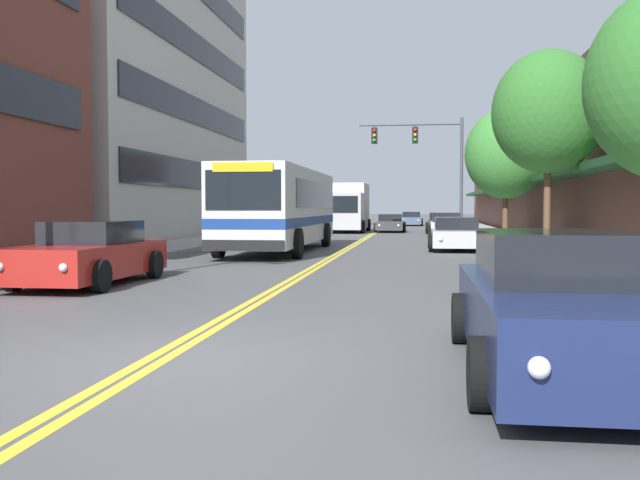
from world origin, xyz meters
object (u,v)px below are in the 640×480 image
Objects in this scene: street_tree_right_mid at (548,112)px; traffic_signal_mast at (427,153)px; car_dark_grey_moving_lead at (390,223)px; car_slate_blue_moving_second at (411,219)px; box_truck at (347,207)px; car_navy_parked_right_foreground at (566,308)px; city_bus at (281,205)px; car_white_parked_right_mid at (446,226)px; fire_hydrant at (547,252)px; car_red_parked_left_near at (90,255)px; car_champagne_parked_left_mid at (284,227)px; street_tree_right_far at (506,154)px; car_silver_parked_right_far at (456,235)px; car_charcoal_parked_right_end at (442,223)px.

traffic_signal_mast is at bearing 101.20° from street_tree_right_mid.
car_slate_blue_moving_second reaches higher than car_dark_grey_moving_lead.
car_navy_parked_right_foreground is at bearing -81.09° from box_truck.
city_bus is 15.44m from traffic_signal_mast.
car_white_parked_right_mid is 9.47m from box_truck.
car_white_parked_right_mid reaches higher than fire_hydrant.
car_navy_parked_right_foreground is 16.15m from street_tree_right_mid.
car_slate_blue_moving_second is at bearing 96.38° from street_tree_right_mid.
box_truck is at bearing 98.91° from car_navy_parked_right_foreground.
car_red_parked_left_near is at bearing -98.84° from car_dark_grey_moving_lead.
car_champagne_parked_left_mid is 9.79m from box_truck.
fire_hydrant is (2.69, -23.08, -4.17)m from traffic_signal_mast.
box_truck is (2.50, 9.41, 1.06)m from car_champagne_parked_left_mid.
street_tree_right_far reaches higher than box_truck.
car_silver_parked_right_far is at bearing -80.43° from car_dark_grey_moving_lead.
car_champagne_parked_left_mid reaches higher than fire_hydrant.
street_tree_right_mid is at bearing -83.93° from car_charcoal_parked_right_end.
car_champagne_parked_left_mid is 0.90× the size of car_charcoal_parked_right_end.
car_slate_blue_moving_second is (4.53, 37.71, -1.16)m from city_bus.
car_silver_parked_right_far is at bearing 99.10° from fire_hydrant.
street_tree_right_far is at bearing -25.04° from car_champagne_parked_left_mid.
fire_hydrant is (7.88, -29.75, -1.06)m from box_truck.
car_red_parked_left_near is at bearing -104.97° from car_charcoal_parked_right_end.
car_dark_grey_moving_lead is 16.52m from street_tree_right_far.
car_charcoal_parked_right_end is at bearing 79.69° from traffic_signal_mast.
city_bus is at bearing -111.85° from traffic_signal_mast.
car_silver_parked_right_far is (8.72, -10.01, 0.01)m from car_champagne_parked_left_mid.
car_dark_grey_moving_lead is 16.55m from car_slate_blue_moving_second.
car_navy_parked_right_foreground is at bearing -99.00° from street_tree_right_mid.
city_bus is 2.42× the size of car_charcoal_parked_right_end.
car_silver_parked_right_far is at bearing -116.70° from street_tree_right_far.
street_tree_right_mid is at bearing 36.78° from car_red_parked_left_near.
car_white_parked_right_mid reaches higher than car_slate_blue_moving_second.
city_bus is at bearing -116.15° from car_white_parked_right_mid.
car_navy_parked_right_foreground reaches higher than car_silver_parked_right_far.
city_bus is 11.20m from street_tree_right_far.
city_bus is 1.76× the size of traffic_signal_mast.
car_navy_parked_right_foreground is 39.14m from car_charcoal_parked_right_end.
city_bus is at bearing 132.71° from fire_hydrant.
street_tree_right_far is (2.42, 4.81, 3.46)m from car_silver_parked_right_far.
traffic_signal_mast is 7.77× the size of fire_hydrant.
city_bus is 1.85× the size of street_tree_right_mid.
car_dark_grey_moving_lead is (-3.42, 7.49, -0.06)m from car_white_parked_right_mid.
car_red_parked_left_near is at bearing -105.96° from traffic_signal_mast.
car_charcoal_parked_right_end is 24.15m from street_tree_right_mid.
fire_hydrant is at bearing 17.22° from car_red_parked_left_near.
city_bus is 20.74m from box_truck.
fire_hydrant is (-0.86, -5.11, -4.03)m from street_tree_right_mid.
traffic_signal_mast is (7.51, 26.24, 4.12)m from car_red_parked_left_near.
box_truck reaches higher than car_dark_grey_moving_lead.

